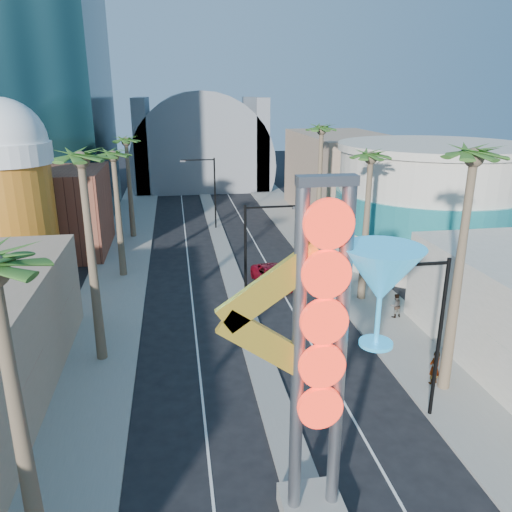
{
  "coord_description": "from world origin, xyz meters",
  "views": [
    {
      "loc": [
        -4.31,
        -10.75,
        14.82
      ],
      "look_at": [
        0.48,
        18.65,
        4.98
      ],
      "focal_mm": 35.0,
      "sensor_mm": 36.0,
      "label": 1
    }
  ],
  "objects_px": {
    "neon_sign": "(345,338)",
    "pedestrian_a": "(434,367)",
    "pedestrian_b": "(395,306)",
    "red_pickup": "(273,277)"
  },
  "relations": [
    {
      "from": "neon_sign",
      "to": "pedestrian_a",
      "type": "xyz_separation_m",
      "value": [
        7.79,
        7.43,
        -6.22
      ]
    },
    {
      "from": "pedestrian_a",
      "to": "red_pickup",
      "type": "bearing_deg",
      "value": -86.36
    },
    {
      "from": "red_pickup",
      "to": "pedestrian_a",
      "type": "bearing_deg",
      "value": -76.57
    },
    {
      "from": "pedestrian_a",
      "to": "pedestrian_b",
      "type": "relative_size",
      "value": 1.12
    },
    {
      "from": "neon_sign",
      "to": "pedestrian_a",
      "type": "bearing_deg",
      "value": 43.63
    },
    {
      "from": "red_pickup",
      "to": "pedestrian_a",
      "type": "xyz_separation_m",
      "value": [
        5.59,
        -15.54,
        0.35
      ]
    },
    {
      "from": "neon_sign",
      "to": "pedestrian_a",
      "type": "distance_m",
      "value": 12.43
    },
    {
      "from": "neon_sign",
      "to": "red_pickup",
      "type": "height_order",
      "value": "neon_sign"
    },
    {
      "from": "neon_sign",
      "to": "red_pickup",
      "type": "xyz_separation_m",
      "value": [
        2.21,
        22.98,
        -6.56
      ]
    },
    {
      "from": "neon_sign",
      "to": "red_pickup",
      "type": "relative_size",
      "value": 2.34
    }
  ]
}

